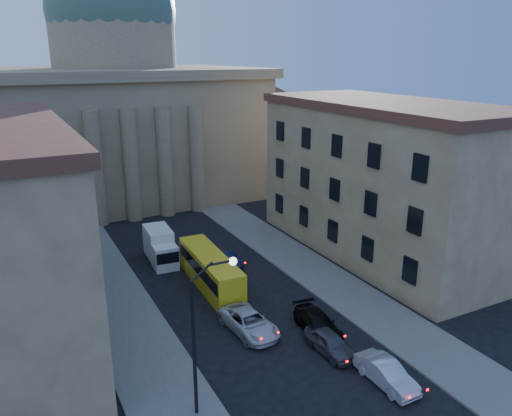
{
  "coord_description": "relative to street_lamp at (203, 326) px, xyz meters",
  "views": [
    {
      "loc": [
        -15.02,
        -13.58,
        18.84
      ],
      "look_at": [
        0.95,
        17.29,
        8.03
      ],
      "focal_mm": 35.0,
      "sensor_mm": 36.0,
      "label": 1
    }
  ],
  "objects": [
    {
      "name": "sidewalk_left",
      "position": [
        -1.53,
        10.0,
        -5.21
      ],
      "size": [
        5.0,
        60.0,
        0.15
      ],
      "primitive_type": "cube",
      "color": "#5B5953",
      "rests_on": "ground"
    },
    {
      "name": "sidewalk_right",
      "position": [
        15.47,
        10.0,
        -5.21
      ],
      "size": [
        5.0,
        60.0,
        0.15
      ],
      "primitive_type": "cube",
      "color": "#5B5953",
      "rests_on": "ground"
    },
    {
      "name": "car_right_mid",
      "position": [
        10.03,
        3.92,
        -4.57
      ],
      "size": [
        2.55,
        5.16,
        1.44
      ],
      "primitive_type": "imported",
      "rotation": [
        0.0,
        0.0,
        -0.11
      ],
      "color": "black",
      "rests_on": "ground"
    },
    {
      "name": "car_right_distant",
      "position": [
        9.26,
        17.59,
        -4.66
      ],
      "size": [
        1.61,
        3.88,
        1.25
      ],
      "primitive_type": "imported",
      "rotation": [
        0.0,
        0.0,
        0.08
      ],
      "color": "black",
      "rests_on": "ground"
    },
    {
      "name": "city_bus",
      "position": [
        6.17,
        14.25,
        -3.76
      ],
      "size": [
        2.74,
        10.16,
        2.84
      ],
      "rotation": [
        0.0,
        0.0,
        -0.04
      ],
      "color": "yellow",
      "rests_on": "ground"
    },
    {
      "name": "car_right_near",
      "position": [
        10.41,
        -2.68,
        -4.56
      ],
      "size": [
        1.6,
        4.42,
        1.45
      ],
      "primitive_type": "imported",
      "rotation": [
        0.0,
        0.0,
        0.02
      ],
      "color": "#B5B9BD",
      "rests_on": "ground"
    },
    {
      "name": "building_right",
      "position": [
        23.97,
        14.0,
        2.14
      ],
      "size": [
        11.6,
        26.6,
        14.7
      ],
      "color": "tan",
      "rests_on": "ground"
    },
    {
      "name": "car_right_far",
      "position": [
        9.36,
        1.54,
        -4.57
      ],
      "size": [
        1.87,
        4.27,
        1.43
      ],
      "primitive_type": "imported",
      "rotation": [
        0.0,
        0.0,
        0.04
      ],
      "color": "#444449",
      "rests_on": "ground"
    },
    {
      "name": "street_lamp",
      "position": [
        0.0,
        0.0,
        0.0
      ],
      "size": [
        2.62,
        0.44,
        8.83
      ],
      "color": "black",
      "rests_on": "ground"
    },
    {
      "name": "car_left_mid",
      "position": [
        5.79,
        6.23,
        -4.54
      ],
      "size": [
        2.94,
        5.57,
        1.49
      ],
      "primitive_type": "imported",
      "rotation": [
        0.0,
        0.0,
        0.09
      ],
      "color": "silver",
      "rests_on": "ground"
    },
    {
      "name": "box_truck",
      "position": [
        4.01,
        21.29,
        -3.84
      ],
      "size": [
        2.53,
        5.68,
        3.05
      ],
      "rotation": [
        0.0,
        0.0,
        -0.07
      ],
      "color": "white",
      "rests_on": "ground"
    },
    {
      "name": "church",
      "position": [
        6.97,
        47.47,
        6.59
      ],
      "size": [
        68.02,
        28.76,
        36.6
      ],
      "color": "#776749",
      "rests_on": "ground"
    }
  ]
}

